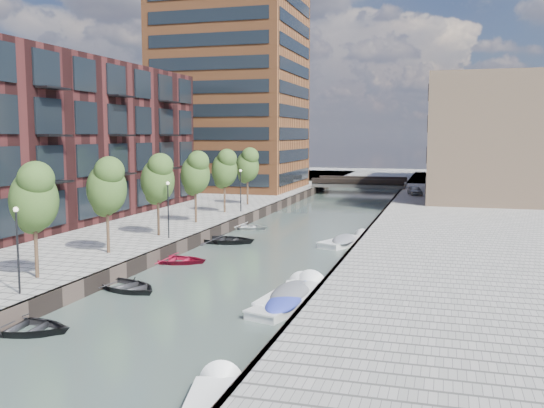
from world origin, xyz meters
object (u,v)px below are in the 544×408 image
at_px(sloop_2, 175,263).
at_px(car, 415,190).
at_px(tree_3, 158,178).
at_px(motorboat_3, 289,304).
at_px(sloop_0, 21,332).
at_px(motorboat_1, 295,295).
at_px(tree_4, 195,172).
at_px(motorboat_0, 298,292).
at_px(motorboat_2, 213,405).
at_px(sloop_3, 245,229).
at_px(sloop_1, 127,290).
at_px(tree_1, 34,196).
at_px(sloop_4, 225,243).
at_px(tree_5, 224,168).
at_px(tree_6, 247,164).
at_px(bridge, 360,184).
at_px(motorboat_4, 347,242).
at_px(tree_2, 107,185).

relative_size(sloop_2, car, 1.21).
distance_m(tree_3, motorboat_3, 18.99).
xyz_separation_m(sloop_0, motorboat_1, (10.06, 8.40, 0.23)).
bearing_deg(sloop_2, tree_4, 10.65).
xyz_separation_m(motorboat_0, motorboat_2, (0.58, -13.60, -0.10)).
distance_m(sloop_0, motorboat_0, 13.57).
distance_m(sloop_3, motorboat_2, 35.92).
height_order(sloop_3, car, car).
bearing_deg(motorboat_2, sloop_1, 129.13).
bearing_deg(tree_1, sloop_4, 77.40).
height_order(tree_5, sloop_2, tree_5).
distance_m(tree_4, tree_5, 7.00).
bearing_deg(tree_1, sloop_0, -59.41).
bearing_deg(tree_1, car, 71.55).
distance_m(sloop_4, motorboat_3, 18.62).
bearing_deg(tree_6, bridge, 71.90).
bearing_deg(bridge, motorboat_3, -85.38).
bearing_deg(tree_3, car, 65.21).
bearing_deg(tree_6, tree_3, -90.00).
distance_m(motorboat_3, motorboat_4, 18.14).
height_order(motorboat_1, motorboat_3, motorboat_1).
height_order(sloop_4, motorboat_2, motorboat_2).
xyz_separation_m(sloop_0, sloop_2, (0.28, 14.88, 0.00)).
bearing_deg(tree_4, motorboat_1, -53.59).
bearing_deg(tree_5, sloop_3, -46.54).
bearing_deg(motorboat_1, motorboat_4, 89.60).
bearing_deg(sloop_0, motorboat_1, -56.59).
height_order(tree_2, tree_5, same).
bearing_deg(tree_4, sloop_1, -78.26).
bearing_deg(motorboat_4, tree_2, -136.51).
bearing_deg(tree_5, tree_3, -90.00).
bearing_deg(sloop_3, tree_1, 176.14).
distance_m(tree_3, tree_4, 7.00).
bearing_deg(motorboat_2, tree_4, 114.10).
distance_m(tree_2, sloop_1, 8.01).
bearing_deg(sloop_3, motorboat_0, -150.75).
distance_m(tree_5, motorboat_3, 30.13).
bearing_deg(tree_6, motorboat_3, -68.36).
xyz_separation_m(tree_6, motorboat_1, (13.16, -31.85, -5.08)).
height_order(sloop_1, motorboat_0, motorboat_0).
bearing_deg(tree_6, sloop_3, -72.75).
distance_m(tree_4, motorboat_0, 22.23).
distance_m(sloop_1, motorboat_4, 19.59).
bearing_deg(sloop_3, sloop_2, -175.81).
bearing_deg(tree_2, tree_4, 90.00).
relative_size(tree_5, sloop_0, 1.32).
bearing_deg(tree_1, motorboat_4, 55.88).
xyz_separation_m(tree_4, sloop_4, (3.92, -3.47, -5.31)).
height_order(tree_3, sloop_0, tree_3).
xyz_separation_m(sloop_3, motorboat_3, (10.08, -23.13, 0.20)).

